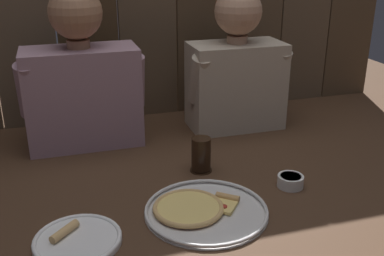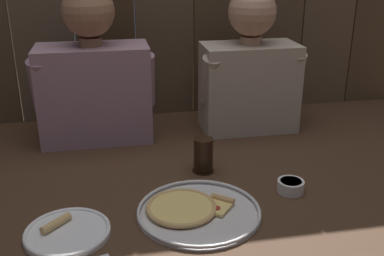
{
  "view_description": "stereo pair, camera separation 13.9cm",
  "coord_description": "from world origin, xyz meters",
  "px_view_note": "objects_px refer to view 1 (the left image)",
  "views": [
    {
      "loc": [
        -0.38,
        -1.14,
        0.69
      ],
      "look_at": [
        -0.01,
        0.1,
        0.18
      ],
      "focal_mm": 42.93,
      "sensor_mm": 36.0,
      "label": 1
    },
    {
      "loc": [
        -0.25,
        -1.17,
        0.69
      ],
      "look_at": [
        -0.01,
        0.1,
        0.18
      ],
      "focal_mm": 42.93,
      "sensor_mm": 36.0,
      "label": 2
    }
  ],
  "objects_px": {
    "dinner_plate": "(77,239)",
    "drinking_glass": "(201,155)",
    "diner_right": "(236,65)",
    "diner_left": "(81,75)",
    "dipping_bowl": "(290,180)",
    "pizza_tray": "(201,209)"
  },
  "relations": [
    {
      "from": "diner_left",
      "to": "diner_right",
      "type": "relative_size",
      "value": 1.04
    },
    {
      "from": "drinking_glass",
      "to": "diner_right",
      "type": "xyz_separation_m",
      "value": [
        0.26,
        0.35,
        0.2
      ]
    },
    {
      "from": "dinner_plate",
      "to": "diner_right",
      "type": "bearing_deg",
      "value": 43.22
    },
    {
      "from": "drinking_glass",
      "to": "diner_right",
      "type": "distance_m",
      "value": 0.48
    },
    {
      "from": "diner_left",
      "to": "dinner_plate",
      "type": "bearing_deg",
      "value": -97.1
    },
    {
      "from": "drinking_glass",
      "to": "diner_left",
      "type": "xyz_separation_m",
      "value": [
        -0.34,
        0.35,
        0.21
      ]
    },
    {
      "from": "drinking_glass",
      "to": "dinner_plate",
      "type": "bearing_deg",
      "value": -145.51
    },
    {
      "from": "dinner_plate",
      "to": "diner_left",
      "type": "xyz_separation_m",
      "value": [
        0.08,
        0.64,
        0.25
      ]
    },
    {
      "from": "pizza_tray",
      "to": "diner_left",
      "type": "height_order",
      "value": "diner_left"
    },
    {
      "from": "diner_left",
      "to": "diner_right",
      "type": "xyz_separation_m",
      "value": [
        0.6,
        -0.0,
        -0.01
      ]
    },
    {
      "from": "dipping_bowl",
      "to": "diner_right",
      "type": "distance_m",
      "value": 0.58
    },
    {
      "from": "dipping_bowl",
      "to": "drinking_glass",
      "type": "bearing_deg",
      "value": 141.55
    },
    {
      "from": "dipping_bowl",
      "to": "diner_left",
      "type": "bearing_deg",
      "value": 137.12
    },
    {
      "from": "dinner_plate",
      "to": "dipping_bowl",
      "type": "distance_m",
      "value": 0.66
    },
    {
      "from": "dipping_bowl",
      "to": "pizza_tray",
      "type": "bearing_deg",
      "value": -168.73
    },
    {
      "from": "dipping_bowl",
      "to": "diner_right",
      "type": "relative_size",
      "value": 0.14
    },
    {
      "from": "diner_left",
      "to": "drinking_glass",
      "type": "bearing_deg",
      "value": -45.56
    },
    {
      "from": "pizza_tray",
      "to": "diner_left",
      "type": "relative_size",
      "value": 0.6
    },
    {
      "from": "dinner_plate",
      "to": "diner_left",
      "type": "bearing_deg",
      "value": 82.9
    },
    {
      "from": "dinner_plate",
      "to": "drinking_glass",
      "type": "distance_m",
      "value": 0.51
    },
    {
      "from": "pizza_tray",
      "to": "diner_right",
      "type": "height_order",
      "value": "diner_right"
    },
    {
      "from": "diner_right",
      "to": "pizza_tray",
      "type": "bearing_deg",
      "value": -119.55
    }
  ]
}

